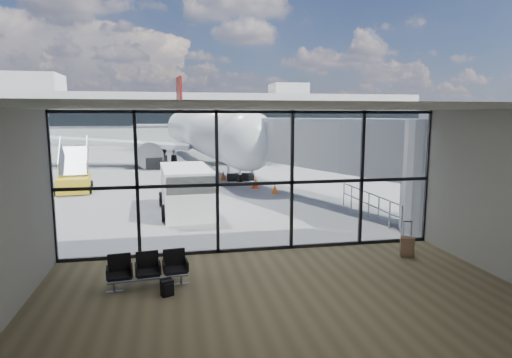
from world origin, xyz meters
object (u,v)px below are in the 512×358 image
object	(u,v)px
suitcase	(407,247)
mobile_stairs	(74,181)
airliner	(201,133)
belt_loader	(157,161)
service_van	(186,190)
backpack	(167,288)
seating_row	(148,268)

from	to	relation	value
suitcase	mobile_stairs	distance (m)	19.06
airliner	mobile_stairs	size ratio (longest dim) A/B	9.56
belt_loader	mobile_stairs	distance (m)	11.58
suitcase	service_van	distance (m)	9.90
backpack	service_van	xyz separation A→B (m)	(0.77, 9.01, 0.85)
seating_row	belt_loader	xyz separation A→B (m)	(-0.61, 25.85, 0.07)
seating_row	airliner	size ratio (longest dim) A/B	0.06
suitcase	belt_loader	size ratio (longest dim) A/B	0.29
seating_row	mobile_stairs	bearing A→B (deg)	101.84
seating_row	airliner	bearing A→B (deg)	77.32
suitcase	airliner	xyz separation A→B (m)	(-4.38, 28.46, 2.46)
airliner	mobile_stairs	bearing A→B (deg)	-126.43
backpack	belt_loader	xyz separation A→B (m)	(-1.09, 26.57, 0.35)
backpack	service_van	bearing A→B (deg)	64.07
seating_row	backpack	xyz separation A→B (m)	(0.49, -0.72, -0.28)
airliner	service_van	world-z (taller)	airliner
belt_loader	seating_row	bearing A→B (deg)	-80.50
seating_row	mobile_stairs	size ratio (longest dim) A/B	0.54
mobile_stairs	suitcase	bearing A→B (deg)	-56.40
seating_row	suitcase	distance (m)	7.76
suitcase	mobile_stairs	world-z (taller)	mobile_stairs
mobile_stairs	belt_loader	bearing A→B (deg)	60.27
seating_row	mobile_stairs	xyz separation A→B (m)	(-4.92, 15.10, 0.10)
backpack	belt_loader	bearing A→B (deg)	71.31
service_van	belt_loader	size ratio (longest dim) A/B	1.28
backpack	airliner	size ratio (longest dim) A/B	0.01
suitcase	service_van	bearing A→B (deg)	153.61
backpack	belt_loader	world-z (taller)	belt_loader
suitcase	airliner	bearing A→B (deg)	121.47
belt_loader	airliner	bearing A→B (deg)	49.18
backpack	seating_row	bearing A→B (deg)	103.03
suitcase	airliner	distance (m)	28.90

